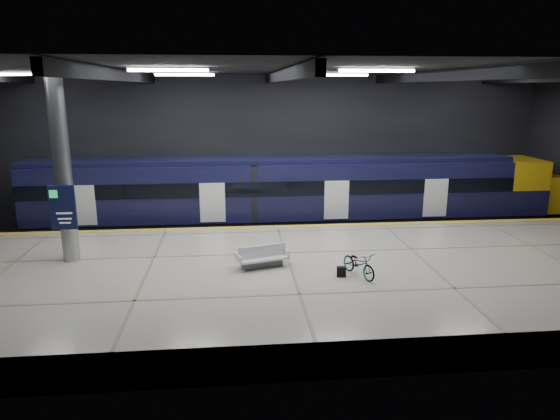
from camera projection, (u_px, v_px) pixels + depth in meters
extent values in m
plane|color=black|center=(283.00, 270.00, 20.52)|extent=(30.00, 30.00, 0.00)
cube|color=black|center=(268.00, 150.00, 27.30)|extent=(30.00, 0.10, 8.00)
cube|color=black|center=(318.00, 231.00, 11.84)|extent=(30.00, 0.10, 8.00)
cube|color=black|center=(283.00, 69.00, 18.62)|extent=(30.00, 16.00, 0.10)
cube|color=black|center=(119.00, 75.00, 18.11)|extent=(0.25, 16.00, 0.40)
cube|color=black|center=(283.00, 76.00, 18.68)|extent=(0.25, 16.00, 0.40)
cube|color=black|center=(438.00, 76.00, 19.24)|extent=(0.25, 16.00, 0.40)
cube|color=white|center=(168.00, 70.00, 16.34)|extent=(2.60, 0.18, 0.10)
cube|color=white|center=(377.00, 71.00, 16.99)|extent=(2.60, 0.18, 0.10)
cube|color=white|center=(20.00, 74.00, 21.48)|extent=(2.60, 0.18, 0.10)
cube|color=white|center=(185.00, 75.00, 22.14)|extent=(2.60, 0.18, 0.10)
cube|color=white|center=(340.00, 75.00, 22.79)|extent=(2.60, 0.18, 0.10)
cube|color=white|center=(486.00, 75.00, 23.45)|extent=(2.60, 0.18, 0.10)
cube|color=beige|center=(290.00, 281.00, 17.98)|extent=(30.00, 11.00, 1.10)
cube|color=yellow|center=(277.00, 227.00, 22.92)|extent=(30.00, 0.40, 0.01)
cube|color=gray|center=(273.00, 235.00, 25.13)|extent=(30.00, 0.08, 0.16)
cube|color=gray|center=(271.00, 228.00, 26.52)|extent=(30.00, 0.08, 0.16)
cube|color=black|center=(273.00, 223.00, 25.71)|extent=(24.00, 2.58, 0.80)
cube|color=black|center=(273.00, 189.00, 25.29)|extent=(24.00, 2.80, 2.75)
cube|color=black|center=(273.00, 160.00, 24.93)|extent=(24.00, 2.30, 0.24)
cube|color=black|center=(275.00, 189.00, 23.86)|extent=(24.00, 0.04, 0.70)
cube|color=white|center=(336.00, 200.00, 24.28)|extent=(1.20, 0.05, 1.90)
cube|color=gold|center=(516.00, 184.00, 26.51)|extent=(2.00, 2.80, 2.75)
cube|color=black|center=(522.00, 181.00, 26.50)|extent=(1.60, 2.38, 0.80)
cube|color=#595B60|center=(262.00, 263.00, 17.77)|extent=(1.49, 0.82, 0.27)
cube|color=white|center=(262.00, 258.00, 17.72)|extent=(1.91, 1.22, 0.07)
cube|color=white|center=(262.00, 251.00, 17.66)|extent=(1.72, 0.56, 0.44)
cube|color=white|center=(238.00, 258.00, 17.37)|extent=(0.26, 0.74, 0.27)
cube|color=white|center=(285.00, 252.00, 18.01)|extent=(0.26, 0.74, 0.27)
imported|color=#99999E|center=(359.00, 264.00, 16.84)|extent=(1.19, 1.76, 0.87)
cube|color=black|center=(341.00, 272.00, 16.84)|extent=(0.32, 0.21, 0.35)
cylinder|color=#9EA0A5|center=(63.00, 168.00, 17.72)|extent=(0.60, 0.60, 6.90)
cube|color=#10163D|center=(63.00, 207.00, 17.64)|extent=(0.90, 0.12, 1.60)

